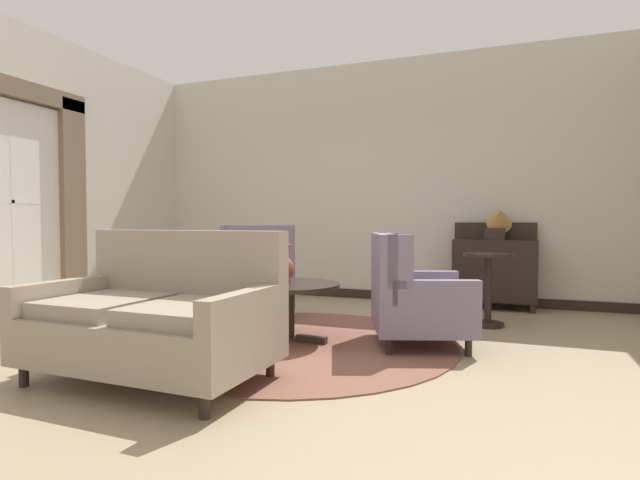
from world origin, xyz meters
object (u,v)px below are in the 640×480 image
Objects in this scene: armchair_near_window at (412,297)px; porcelain_vase at (286,267)px; armchair_foreground_right at (250,280)px; gramophone at (499,221)px; coffee_table at (289,294)px; sideboard at (494,269)px; side_table at (488,283)px; settee at (156,319)px.

porcelain_vase is at bearing 81.96° from armchair_near_window.
armchair_foreground_right is 2.98m from gramophone.
sideboard is at bearing 55.31° from coffee_table.
armchair_foreground_right reaches higher than armchair_near_window.
coffee_table is at bearing 85.53° from armchair_foreground_right.
coffee_table is 0.24m from porcelain_vase.
gramophone is (2.48, 1.53, 0.63)m from armchair_foreground_right.
armchair_near_window is (1.03, 0.25, -0.01)m from coffee_table.
coffee_table is 0.78× the size of armchair_foreground_right.
gramophone is at bearing -62.14° from sideboard.
porcelain_vase is at bearing 146.98° from coffee_table.
armchair_foreground_right is 1.10× the size of sideboard.
armchair_near_window is 1.20m from side_table.
gramophone is (1.68, 2.28, 0.64)m from coffee_table.
porcelain_vase reaches higher than side_table.
coffee_table is 2.87m from sideboard.
side_table is (0.58, 1.05, 0.03)m from armchair_near_window.
sideboard is (0.60, 2.11, 0.07)m from armchair_near_window.
armchair_near_window is at bearing -105.94° from sideboard.
sideboard is (1.68, 2.33, -0.17)m from porcelain_vase.
armchair_near_window is 2.20m from sideboard.
porcelain_vase is at bearing -125.72° from sideboard.
coffee_table is 2.90m from gramophone.
armchair_foreground_right is at bearing 137.07° from coffee_table.
side_table is (2.00, 2.57, 0.04)m from settee.
gramophone is (0.07, 0.98, 0.62)m from side_table.
coffee_table is 1.06m from armchair_near_window.
coffee_table is 1.09m from armchair_foreground_right.
porcelain_vase is 1.36m from settee.
coffee_table is 1.32m from settee.
armchair_near_window reaches higher than side_table.
settee is 4.15m from sideboard.
side_table is at bearing 141.49° from armchair_foreground_right.
porcelain_vase is 0.73× the size of gramophone.
coffee_table is 1.21× the size of side_table.
sideboard is at bearing 117.86° from gramophone.
gramophone reaches higher than armchair_foreground_right.
sideboard is at bearing -35.47° from armchair_near_window.
side_table is at bearing 37.67° from porcelain_vase.
settee is at bearing -119.16° from sideboard.
coffee_table is 2.07m from side_table.
porcelain_vase is at bearing -142.33° from side_table.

